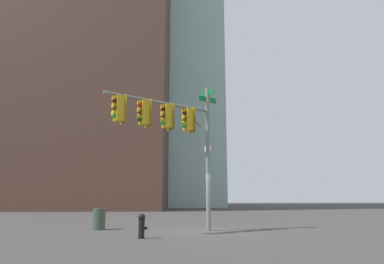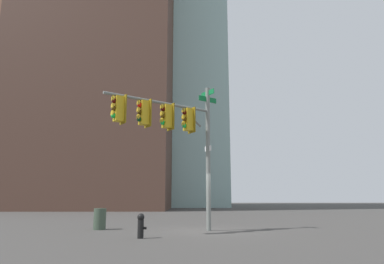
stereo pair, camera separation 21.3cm
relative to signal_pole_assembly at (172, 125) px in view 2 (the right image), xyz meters
name	(u,v)px [view 2 (the right image)]	position (x,y,z in m)	size (l,w,h in m)	color
ground_plane	(209,231)	(1.61, 0.92, -4.50)	(200.00, 200.00, 0.00)	#423F3D
signal_pole_assembly	(172,125)	(0.00, 0.00, 0.00)	(4.66, 3.31, 6.55)	slate
fire_hydrant	(141,225)	(-0.98, -1.80, -4.03)	(0.34, 0.26, 0.87)	black
litter_bin	(100,219)	(-3.34, 1.73, -4.02)	(0.56, 0.56, 0.95)	#384738
building_brick_nearside	(103,13)	(-11.78, 31.60, 23.59)	(19.98, 16.71, 56.17)	#4C3328
building_brick_midblock	(132,120)	(-9.98, 49.47, 11.58)	(21.04, 17.69, 32.15)	brown
building_glass_tower	(141,53)	(-9.07, 51.92, 26.28)	(32.48, 28.51, 61.56)	#9EC6C1
building_brick_farside	(41,110)	(-31.37, 57.98, 15.83)	(18.99, 19.07, 40.66)	brown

